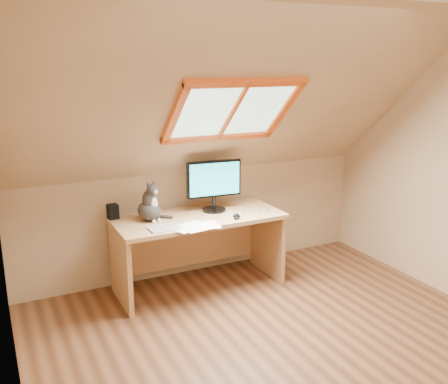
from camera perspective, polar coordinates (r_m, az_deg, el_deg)
ground at (r=3.67m, az=8.64°, el=-18.52°), size 3.50×3.50×0.00m
room_shell at (r=3.05m, az=10.67°, el=3.70°), size 3.52×3.52×2.41m
desk at (r=4.53m, az=-3.25°, el=-5.07°), size 1.49×0.65×0.68m
monitor at (r=4.47m, az=-1.15°, el=1.12°), size 0.51×0.21×0.47m
cat at (r=4.29m, az=-8.51°, el=-1.58°), size 0.26×0.29×0.36m
desk_speaker at (r=4.41m, az=-12.59°, el=-2.20°), size 0.09×0.09×0.13m
graphics_tablet at (r=4.09m, az=-6.80°, el=-4.10°), size 0.26×0.19×0.01m
mouse at (r=4.32m, az=1.45°, el=-2.80°), size 0.10×0.13×0.04m
papers at (r=4.13m, az=-3.00°, el=-3.87°), size 0.35×0.30×0.01m
cables at (r=4.48m, az=2.77°, el=-2.34°), size 0.51×0.26×0.01m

